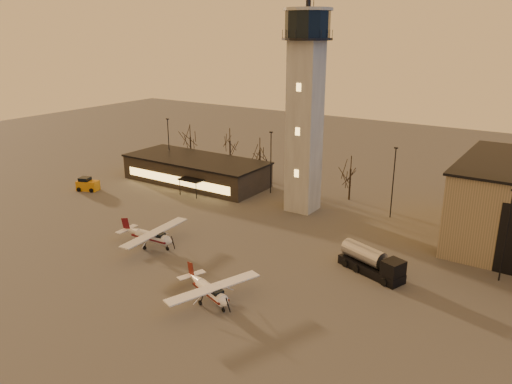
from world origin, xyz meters
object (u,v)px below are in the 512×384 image
control_tower (305,98)px  cessna_rear (153,239)px  terminal (196,170)px  fuel_truck (371,263)px  cessna_front (212,294)px  service_cart (88,185)px

control_tower → cessna_rear: size_ratio=3.01×
terminal → fuel_truck: 41.14m
cessna_front → service_cart: size_ratio=2.55×
terminal → cessna_rear: bearing=-60.9°
cessna_front → cessna_rear: bearing=175.8°
cessna_rear → fuel_truck: bearing=14.3°
fuel_truck → service_cart: 50.09m
terminal → cessna_front: bearing=-47.8°
terminal → cessna_rear: (13.28, -23.89, -1.14)m
control_tower → service_cart: 39.14m
service_cart → cessna_rear: bearing=-42.5°
control_tower → fuel_truck: (15.97, -13.85, -15.19)m
cessna_front → cessna_rear: 15.64m
terminal → fuel_truck: terminal is taller
terminal → fuel_truck: bearing=-22.6°
service_cart → control_tower: bearing=-1.5°
terminal → service_cart: size_ratio=6.56×
cessna_rear → fuel_truck: cessna_rear is taller
cessna_front → fuel_truck: fuel_truck is taller
service_cart → terminal: bearing=28.0°
control_tower → cessna_front: bearing=-79.0°
cessna_rear → fuel_truck: (24.68, 8.06, 0.12)m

